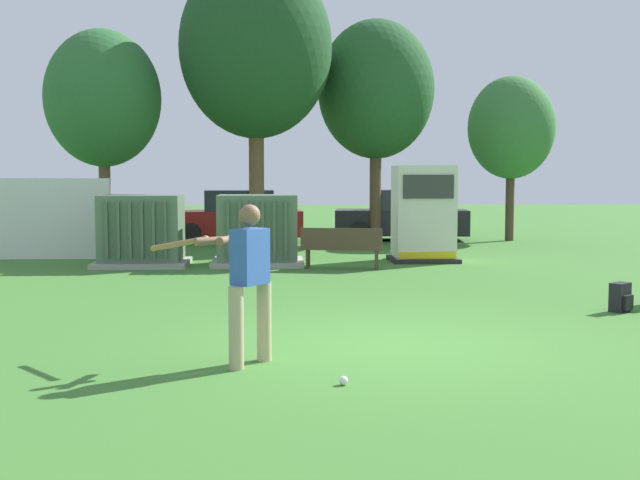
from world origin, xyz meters
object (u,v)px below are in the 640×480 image
at_px(sports_ball, 343,381).
at_px(transformer_west, 142,231).
at_px(park_bench, 342,245).
at_px(parked_car_left_of_center, 402,217).
at_px(backpack, 621,298).
at_px(parked_car_leftmost, 236,218).
at_px(batter, 246,275).
at_px(transformer_mid_west, 258,231).
at_px(generator_enclosure, 423,214).

bearing_deg(sports_ball, transformer_west, 109.07).
bearing_deg(park_bench, parked_car_left_of_center, 71.75).
relative_size(transformer_west, backpack, 4.77).
distance_m(transformer_west, backpack, 10.66).
distance_m(parked_car_leftmost, parked_car_left_of_center, 5.32).
xyz_separation_m(batter, backpack, (5.52, 3.06, -0.76)).
xyz_separation_m(transformer_west, sports_ball, (3.71, -10.72, -0.74)).
height_order(transformer_mid_west, parked_car_leftmost, same).
height_order(batter, backpack, batter).
bearing_deg(parked_car_left_of_center, transformer_mid_west, -122.74).
relative_size(batter, sports_ball, 19.33).
height_order(sports_ball, backpack, backpack).
bearing_deg(batter, transformer_mid_west, 90.51).
bearing_deg(parked_car_leftmost, transformer_mid_west, -82.95).
bearing_deg(transformer_mid_west, parked_car_left_of_center, 57.26).
bearing_deg(backpack, sports_ball, -138.67).
xyz_separation_m(transformer_mid_west, sports_ball, (1.06, -10.75, -0.74)).
distance_m(sports_ball, parked_car_left_of_center, 18.07).
distance_m(batter, parked_car_left_of_center, 17.36).
xyz_separation_m(transformer_west, backpack, (8.25, -6.73, -0.57)).
distance_m(transformer_west, sports_ball, 11.37).
bearing_deg(parked_car_leftmost, sports_ball, -83.81).
bearing_deg(backpack, park_bench, 122.92).
relative_size(park_bench, parked_car_left_of_center, 0.42).
relative_size(backpack, parked_car_left_of_center, 0.10).
relative_size(generator_enclosure, batter, 1.32).
height_order(transformer_west, backpack, transformer_west).
distance_m(park_bench, parked_car_left_of_center, 8.37).
relative_size(transformer_mid_west, park_bench, 1.14).
bearing_deg(backpack, batter, -150.99).
relative_size(backpack, parked_car_leftmost, 0.10).
bearing_deg(parked_car_left_of_center, parked_car_leftmost, -176.51).
relative_size(park_bench, batter, 1.06).
height_order(park_bench, sports_ball, park_bench).
relative_size(parked_car_leftmost, parked_car_left_of_center, 0.98).
distance_m(batter, sports_ball, 1.64).
xyz_separation_m(transformer_mid_west, park_bench, (1.86, -0.97, -0.25)).
distance_m(generator_enclosure, parked_car_left_of_center, 6.41).
height_order(transformer_west, parked_car_leftmost, same).
bearing_deg(parked_car_leftmost, backpack, -64.38).
xyz_separation_m(park_bench, parked_car_left_of_center, (2.62, 7.95, 0.22)).
bearing_deg(parked_car_leftmost, parked_car_left_of_center, 3.49).
distance_m(transformer_mid_west, parked_car_left_of_center, 8.29).
height_order(generator_enclosure, batter, generator_enclosure).
relative_size(park_bench, sports_ball, 20.48).
xyz_separation_m(generator_enclosure, batter, (-3.88, -10.41, -0.16)).
relative_size(park_bench, parked_car_leftmost, 0.43).
bearing_deg(transformer_west, sports_ball, -70.93).
xyz_separation_m(transformer_west, transformer_mid_west, (2.64, 0.03, 0.00)).
bearing_deg(backpack, parked_car_left_of_center, 94.67).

